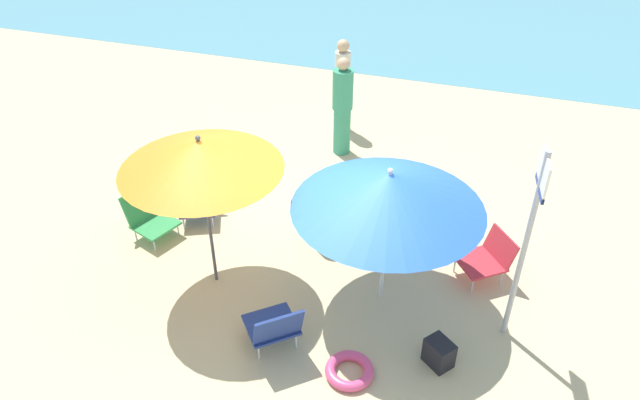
{
  "coord_description": "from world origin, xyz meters",
  "views": [
    {
      "loc": [
        1.79,
        -5.28,
        5.08
      ],
      "look_at": [
        -0.13,
        0.66,
        0.7
      ],
      "focal_mm": 33.58,
      "sensor_mm": 36.0,
      "label": 1
    }
  ],
  "objects": [
    {
      "name": "ground_plane",
      "position": [
        0.0,
        0.0,
        0.0
      ],
      "size": [
        40.0,
        40.0,
        0.0
      ],
      "primitive_type": "plane",
      "color": "#D3BC8C"
    },
    {
      "name": "umbrella_blue",
      "position": [
        0.88,
        -0.09,
        1.53
      ],
      "size": [
        2.11,
        2.11,
        1.81
      ],
      "color": "silver",
      "rests_on": "ground_plane"
    },
    {
      "name": "umbrella_orange",
      "position": [
        -1.13,
        -0.42,
        1.79
      ],
      "size": [
        1.81,
        1.81,
        2.03
      ],
      "color": "#4C4C51",
      "rests_on": "ground_plane"
    },
    {
      "name": "beach_chair_a",
      "position": [
        2.03,
        0.65,
        0.32
      ],
      "size": [
        0.78,
        0.77,
        0.6
      ],
      "rotation": [
        0.0,
        0.0,
        -2.48
      ],
      "color": "red",
      "rests_on": "ground_plane"
    },
    {
      "name": "beach_chair_b",
      "position": [
        -0.03,
        -1.23,
        0.34
      ],
      "size": [
        0.79,
        0.8,
        0.68
      ],
      "rotation": [
        0.0,
        0.0,
        2.28
      ],
      "color": "navy",
      "rests_on": "ground_plane"
    },
    {
      "name": "beach_chair_c",
      "position": [
        -2.38,
        0.14,
        0.3
      ],
      "size": [
        0.73,
        0.68,
        0.64
      ],
      "rotation": [
        0.0,
        0.0,
        -0.35
      ],
      "color": "#33934C",
      "rests_on": "ground_plane"
    },
    {
      "name": "beach_chair_d",
      "position": [
        -1.95,
        0.73,
        0.32
      ],
      "size": [
        0.69,
        0.74,
        0.66
      ],
      "rotation": [
        0.0,
        0.0,
        -1.15
      ],
      "color": "navy",
      "rests_on": "ground_plane"
    },
    {
      "name": "beach_chair_e",
      "position": [
        0.63,
        1.29,
        0.31
      ],
      "size": [
        0.71,
        0.7,
        0.64
      ],
      "rotation": [
        0.0,
        0.0,
        -1.22
      ],
      "color": "red",
      "rests_on": "ground_plane"
    },
    {
      "name": "person_a",
      "position": [
        -0.77,
        3.85,
        0.84
      ],
      "size": [
        0.26,
        0.26,
        1.62
      ],
      "rotation": [
        0.0,
        0.0,
        2.02
      ],
      "color": "silver",
      "rests_on": "ground_plane"
    },
    {
      "name": "person_b",
      "position": [
        -0.53,
        3.06,
        0.82
      ],
      "size": [
        0.33,
        0.33,
        1.64
      ],
      "rotation": [
        0.0,
        0.0,
        4.97
      ],
      "color": "#389970",
      "rests_on": "ground_plane"
    },
    {
      "name": "person_c",
      "position": [
        -0.1,
        0.72,
        0.44
      ],
      "size": [
        0.57,
        0.38,
        0.89
      ],
      "rotation": [
        0.0,
        0.0,
        0.09
      ],
      "color": "#389970",
      "rests_on": "ground_plane"
    },
    {
      "name": "warning_sign",
      "position": [
        2.32,
        -0.21,
        1.52
      ],
      "size": [
        0.09,
        0.48,
        2.35
      ],
      "rotation": [
        0.0,
        0.0,
        0.13
      ],
      "color": "#ADADB2",
      "rests_on": "ground_plane"
    },
    {
      "name": "swim_ring",
      "position": [
        0.83,
        -1.32,
        0.05
      ],
      "size": [
        0.51,
        0.51,
        0.11
      ],
      "primitive_type": "torus",
      "color": "#E54C7F",
      "rests_on": "ground_plane"
    },
    {
      "name": "beach_bag",
      "position": [
        1.68,
        -0.89,
        0.16
      ],
      "size": [
        0.37,
        0.35,
        0.31
      ],
      "primitive_type": "cube",
      "rotation": [
        0.0,
        0.0,
        5.61
      ],
      "color": "black",
      "rests_on": "ground_plane"
    }
  ]
}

